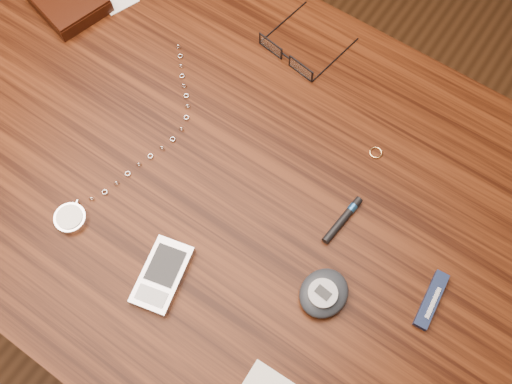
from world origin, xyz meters
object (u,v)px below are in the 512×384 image
(pocket_knife, at_px, (431,300))
(pda_phone, at_px, (162,275))
(desk, at_px, (229,200))
(pedometer, at_px, (324,293))
(eyeglasses, at_px, (289,55))
(pocket_watch, at_px, (77,211))

(pocket_knife, bearing_deg, pda_phone, -150.74)
(desk, relative_size, pocket_knife, 12.11)
(desk, bearing_deg, pedometer, -19.05)
(eyeglasses, xyz_separation_m, pocket_watch, (-0.10, -0.39, -0.01))
(pedometer, bearing_deg, pocket_watch, -164.66)
(eyeglasses, distance_m, pedometer, 0.38)
(pocket_watch, height_order, pedometer, pedometer)
(desk, xyz_separation_m, pocket_watch, (-0.13, -0.17, 0.11))
(desk, xyz_separation_m, eyeglasses, (-0.03, 0.22, 0.11))
(eyeglasses, xyz_separation_m, pda_phone, (0.06, -0.39, -0.00))
(desk, height_order, pocket_watch, pocket_watch)
(pda_phone, distance_m, pedometer, 0.21)
(eyeglasses, bearing_deg, pocket_watch, -104.44)
(pda_phone, height_order, pedometer, pedometer)
(eyeglasses, xyz_separation_m, pocket_knife, (0.37, -0.22, -0.01))
(desk, relative_size, eyeglasses, 7.66)
(desk, height_order, pda_phone, pda_phone)
(desk, bearing_deg, pocket_knife, 0.22)
(eyeglasses, bearing_deg, pda_phone, -81.88)
(eyeglasses, height_order, pocket_knife, eyeglasses)
(desk, height_order, pocket_knife, pocket_knife)
(pocket_watch, bearing_deg, desk, 51.36)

